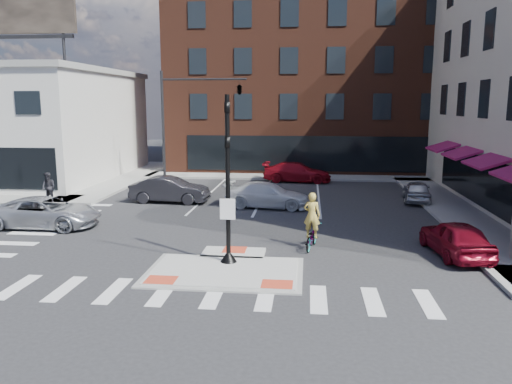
# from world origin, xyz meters

# --- Properties ---
(ground) EXTENTS (120.00, 120.00, 0.00)m
(ground) POSITION_xyz_m (0.00, 0.00, 0.00)
(ground) COLOR #28282B
(ground) RESTS_ON ground
(refuge_island) EXTENTS (5.40, 4.65, 0.13)m
(refuge_island) POSITION_xyz_m (0.00, -0.26, 0.05)
(refuge_island) COLOR gray
(refuge_island) RESTS_ON ground
(sidewalk_nw) EXTENTS (23.50, 20.50, 0.15)m
(sidewalk_nw) POSITION_xyz_m (-16.76, 15.29, 0.08)
(sidewalk_nw) COLOR gray
(sidewalk_nw) RESTS_ON ground
(sidewalk_e) EXTENTS (3.00, 24.00, 0.15)m
(sidewalk_e) POSITION_xyz_m (10.80, 10.00, 0.07)
(sidewalk_e) COLOR gray
(sidewalk_e) RESTS_ON ground
(sidewalk_n) EXTENTS (26.00, 3.00, 0.15)m
(sidewalk_n) POSITION_xyz_m (3.00, 22.00, 0.07)
(sidewalk_n) COLOR gray
(sidewalk_n) RESTS_ON ground
(building_n) EXTENTS (24.40, 18.40, 15.50)m
(building_n) POSITION_xyz_m (3.00, 31.99, 7.80)
(building_n) COLOR #502619
(building_n) RESTS_ON ground
(building_far_left) EXTENTS (10.00, 12.00, 10.00)m
(building_far_left) POSITION_xyz_m (-4.00, 52.00, 5.00)
(building_far_left) COLOR slate
(building_far_left) RESTS_ON ground
(building_far_right) EXTENTS (12.00, 12.00, 12.00)m
(building_far_right) POSITION_xyz_m (9.00, 54.00, 6.00)
(building_far_right) COLOR brown
(building_far_right) RESTS_ON ground
(signal_pole) EXTENTS (0.60, 0.60, 5.98)m
(signal_pole) POSITION_xyz_m (0.00, 0.40, 2.36)
(signal_pole) COLOR black
(signal_pole) RESTS_ON refuge_island
(mast_arm_signal) EXTENTS (6.10, 2.24, 8.00)m
(mast_arm_signal) POSITION_xyz_m (-3.47, 18.00, 6.21)
(mast_arm_signal) COLOR black
(mast_arm_signal) RESTS_ON ground
(silver_suv) EXTENTS (5.15, 2.39, 1.43)m
(silver_suv) POSITION_xyz_m (-9.50, 5.00, 0.71)
(silver_suv) COLOR #BBBDC3
(silver_suv) RESTS_ON ground
(red_sedan) EXTENTS (2.19, 4.29, 1.40)m
(red_sedan) POSITION_xyz_m (8.50, 2.41, 0.70)
(red_sedan) COLOR maroon
(red_sedan) RESTS_ON ground
(white_pickup) EXTENTS (4.99, 2.47, 1.39)m
(white_pickup) POSITION_xyz_m (0.58, 10.60, 0.70)
(white_pickup) COLOR silver
(white_pickup) RESTS_ON ground
(bg_car_dark) EXTENTS (4.66, 1.82, 1.51)m
(bg_car_dark) POSITION_xyz_m (-5.27, 11.42, 0.76)
(bg_car_dark) COLOR #242328
(bg_car_dark) RESTS_ON ground
(bg_car_silver) EXTENTS (1.99, 3.90, 1.27)m
(bg_car_silver) POSITION_xyz_m (9.27, 13.14, 0.64)
(bg_car_silver) COLOR silver
(bg_car_silver) RESTS_ON ground
(bg_car_red) EXTENTS (5.14, 2.40, 1.45)m
(bg_car_red) POSITION_xyz_m (2.01, 19.93, 0.73)
(bg_car_red) COLOR maroon
(bg_car_red) RESTS_ON ground
(cyclist) EXTENTS (1.00, 1.94, 2.31)m
(cyclist) POSITION_xyz_m (3.00, 2.80, 0.78)
(cyclist) COLOR #3F3F44
(cyclist) RESTS_ON ground
(pedestrian_a) EXTENTS (0.98, 0.84, 1.73)m
(pedestrian_a) POSITION_xyz_m (-12.00, 10.00, 1.01)
(pedestrian_a) COLOR black
(pedestrian_a) RESTS_ON sidewalk_nw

